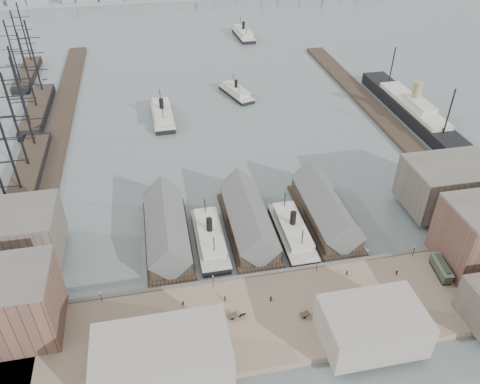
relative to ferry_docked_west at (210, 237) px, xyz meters
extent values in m
plane|color=slate|center=(13.00, -12.93, -2.44)|extent=(900.00, 900.00, 0.00)
cube|color=#836F58|center=(13.00, -32.93, -1.44)|extent=(180.00, 30.00, 2.00)
cube|color=#59544C|center=(13.00, -18.13, -1.29)|extent=(180.00, 1.20, 2.30)
cube|color=#2D231C|center=(-55.00, 87.07, -1.64)|extent=(10.00, 220.00, 1.60)
cube|color=#2D231C|center=(91.00, 77.07, -1.64)|extent=(10.00, 180.00, 1.60)
cube|color=#2D231C|center=(-13.00, 3.07, -1.84)|extent=(14.00, 42.00, 1.20)
cube|color=#2D231C|center=(-13.00, 4.07, 1.26)|extent=(12.00, 36.00, 5.00)
cube|color=#59595B|center=(-13.00, 4.07, 3.86)|extent=(12.60, 37.00, 12.60)
cube|color=#2D231C|center=(13.00, 3.07, -1.84)|extent=(14.00, 42.00, 1.20)
cube|color=#2D231C|center=(13.00, 4.07, 1.26)|extent=(12.00, 36.00, 5.00)
cube|color=#59595B|center=(13.00, 4.07, 3.86)|extent=(12.60, 37.00, 12.60)
cube|color=#2D231C|center=(39.00, 3.07, -1.84)|extent=(14.00, 42.00, 1.20)
cube|color=#2D231C|center=(39.00, 4.07, 1.26)|extent=(12.00, 36.00, 5.00)
cube|color=#59595B|center=(39.00, 4.07, 3.86)|extent=(12.60, 37.00, 12.60)
cube|color=#60564C|center=(-57.00, 5.07, 6.56)|extent=(26.00, 20.00, 14.00)
cube|color=#60564C|center=(81.00, 2.07, 7.06)|extent=(28.00, 20.00, 15.00)
cube|color=gray|center=(33.00, -44.93, 4.56)|extent=(24.00, 16.00, 10.00)
cube|color=gray|center=(-17.00, -44.93, 5.56)|extent=(30.00, 16.00, 12.00)
cylinder|color=black|center=(-32.00, -19.93, 1.36)|extent=(0.16, 0.16, 3.60)
sphere|color=beige|center=(-32.00, -19.93, 3.26)|extent=(0.44, 0.44, 0.44)
cylinder|color=black|center=(-2.00, -19.93, 1.36)|extent=(0.16, 0.16, 3.60)
sphere|color=beige|center=(-2.00, -19.93, 3.26)|extent=(0.44, 0.44, 0.44)
cylinder|color=black|center=(28.00, -19.93, 1.36)|extent=(0.16, 0.16, 3.60)
sphere|color=beige|center=(28.00, -19.93, 3.26)|extent=(0.44, 0.44, 0.44)
cylinder|color=black|center=(58.00, -19.93, 1.36)|extent=(0.16, 0.16, 3.60)
sphere|color=beige|center=(58.00, -19.93, 3.26)|extent=(0.44, 0.44, 0.44)
cube|color=gray|center=(-110.57, 317.07, 1.18)|extent=(14.71, 14.00, 7.23)
cube|color=black|center=(0.00, 0.00, -1.50)|extent=(8.32, 29.13, 1.87)
cube|color=beige|center=(0.00, 0.00, -0.15)|extent=(8.74, 29.13, 0.52)
cube|color=beige|center=(0.00, 0.00, 1.31)|extent=(6.76, 20.81, 2.29)
cube|color=beige|center=(0.00, 0.00, 2.76)|extent=(7.28, 22.89, 0.42)
cylinder|color=black|center=(0.00, 0.00, 5.05)|extent=(1.87, 1.87, 4.68)
cylinder|color=black|center=(0.00, 9.36, 4.85)|extent=(0.31, 0.31, 6.24)
cylinder|color=black|center=(0.00, -9.36, 4.85)|extent=(0.31, 0.31, 6.24)
cube|color=black|center=(26.00, -2.06, -1.50)|extent=(8.38, 29.33, 1.89)
cube|color=beige|center=(26.00, -2.06, -0.13)|extent=(8.80, 29.33, 0.52)
cube|color=beige|center=(26.00, -2.06, 1.33)|extent=(6.81, 20.95, 2.30)
cube|color=beige|center=(26.00, -2.06, 2.80)|extent=(7.33, 23.05, 0.42)
cylinder|color=black|center=(26.00, -2.06, 5.10)|extent=(1.89, 1.89, 4.71)
cylinder|color=black|center=(26.00, 7.37, 4.89)|extent=(0.31, 0.31, 6.29)
cylinder|color=black|center=(26.00, -11.48, 4.89)|extent=(0.31, 0.31, 6.29)
cube|color=black|center=(-8.94, 89.20, -1.45)|extent=(9.42, 30.85, 1.97)
cube|color=beige|center=(-8.94, 89.20, -0.03)|extent=(9.86, 30.86, 0.55)
cube|color=beige|center=(-8.94, 89.20, 1.51)|extent=(7.59, 22.06, 2.41)
cube|color=beige|center=(-8.94, 89.20, 3.04)|extent=(8.18, 24.26, 0.44)
cylinder|color=black|center=(-8.94, 89.20, 5.45)|extent=(1.97, 1.97, 4.93)
cylinder|color=black|center=(-8.94, 99.06, 5.23)|extent=(0.33, 0.33, 6.57)
cylinder|color=black|center=(-8.94, 79.34, 5.23)|extent=(0.33, 0.33, 6.57)
cube|color=black|center=(29.38, 108.38, -1.63)|extent=(14.60, 26.24, 1.62)
cube|color=beige|center=(29.38, 108.38, -0.46)|extent=(14.95, 26.35, 0.45)
cube|color=beige|center=(29.38, 108.38, 0.81)|extent=(11.11, 18.96, 1.98)
cube|color=beige|center=(29.38, 108.38, 2.07)|extent=(12.09, 20.81, 0.36)
cylinder|color=black|center=(29.38, 108.38, 4.05)|extent=(1.62, 1.62, 4.06)
cylinder|color=black|center=(29.38, 116.49, 3.87)|extent=(0.27, 0.27, 5.41)
cylinder|color=black|center=(29.38, 100.27, 3.87)|extent=(0.27, 0.27, 5.41)
cube|color=black|center=(52.46, 201.39, -1.45)|extent=(10.53, 31.22, 1.98)
cube|color=beige|center=(52.46, 201.39, -0.02)|extent=(10.96, 31.24, 0.55)
cube|color=beige|center=(52.46, 201.39, 1.52)|extent=(8.38, 22.35, 2.42)
cube|color=beige|center=(52.46, 201.39, 3.06)|extent=(9.05, 24.57, 0.44)
cylinder|color=black|center=(52.46, 201.39, 5.47)|extent=(1.98, 1.98, 4.94)
cylinder|color=black|center=(52.46, 211.27, 5.25)|extent=(0.33, 0.33, 6.59)
cylinder|color=black|center=(52.46, 191.50, 5.25)|extent=(0.33, 0.33, 6.59)
cube|color=black|center=(-61.57, 45.08, -0.47)|extent=(9.84, 67.76, 3.93)
cube|color=#2D231C|center=(-61.57, 45.08, 1.82)|extent=(9.29, 60.99, 0.66)
cylinder|color=black|center=(-61.57, 37.17, 19.42)|extent=(0.87, 0.87, 37.16)
cylinder|color=black|center=(-61.57, 52.98, 19.42)|extent=(0.87, 0.87, 37.16)
cylinder|color=black|center=(-61.57, 68.80, 19.42)|extent=(0.87, 0.87, 37.16)
cube|color=black|center=(-66.37, 106.73, -0.57)|extent=(9.33, 53.91, 3.73)
cube|color=#2D231C|center=(-66.37, 106.73, 1.60)|extent=(8.81, 48.52, 0.62)
cylinder|color=black|center=(-66.37, 87.86, 18.29)|extent=(0.83, 0.83, 35.25)
cylinder|color=black|center=(-66.37, 106.73, 18.29)|extent=(0.83, 0.83, 35.25)
cylinder|color=black|center=(-66.37, 125.59, 18.29)|extent=(0.83, 0.83, 35.25)
cube|color=black|center=(-78.69, 155.24, -0.71)|extent=(8.66, 48.11, 3.46)
cube|color=#2D231C|center=(-78.69, 155.24, 1.31)|extent=(8.18, 43.30, 0.58)
cylinder|color=black|center=(-78.69, 138.40, 16.80)|extent=(0.77, 0.77, 32.71)
cylinder|color=black|center=(-78.69, 155.24, 16.80)|extent=(0.77, 0.77, 32.71)
cylinder|color=black|center=(-78.69, 172.08, 16.80)|extent=(0.77, 0.77, 32.71)
cube|color=black|center=(105.00, 68.71, 0.30)|extent=(11.87, 86.75, 5.48)
cube|color=beige|center=(105.00, 68.71, 3.95)|extent=(10.04, 50.22, 1.83)
cube|color=beige|center=(105.00, 64.14, 6.24)|extent=(7.30, 18.26, 2.74)
cylinder|color=tan|center=(105.00, 68.71, 10.35)|extent=(4.02, 4.02, 9.13)
cube|color=black|center=(62.11, -27.94, -0.04)|extent=(3.54, 9.58, 0.79)
cube|color=#2E3627|center=(62.11, -27.94, 1.63)|extent=(3.71, 10.09, 2.56)
cube|color=#59595B|center=(62.11, -27.94, 3.06)|extent=(3.95, 10.50, 0.30)
imported|color=black|center=(-15.38, -29.02, 0.28)|extent=(1.72, 1.66, 1.44)
cube|color=#3F2D21|center=(-17.64, -30.31, 0.46)|extent=(3.00, 2.60, 0.25)
cylinder|color=black|center=(-17.29, -30.92, 0.11)|extent=(0.99, 0.62, 1.10)
cylinder|color=black|center=(-17.99, -29.70, 0.11)|extent=(0.99, 0.62, 1.10)
imported|color=black|center=(3.71, -32.31, 0.36)|extent=(1.99, 1.13, 1.59)
cube|color=#3F2D21|center=(1.14, -31.91, 0.46)|extent=(2.80, 1.88, 0.25)
cylinder|color=black|center=(1.03, -32.60, 0.11)|extent=(1.10, 0.25, 1.10)
cylinder|color=black|center=(1.25, -31.22, 0.11)|extent=(1.10, 0.25, 1.10)
imported|color=black|center=(22.02, -35.85, 0.32)|extent=(1.65, 1.80, 1.52)
cube|color=#3F2D21|center=(19.52, -35.15, 0.46)|extent=(2.91, 2.14, 0.25)
cylinder|color=black|center=(19.33, -35.82, 0.11)|extent=(1.08, 0.37, 1.10)
cylinder|color=black|center=(19.71, -34.47, 0.11)|extent=(1.08, 0.37, 1.10)
imported|color=black|center=(-31.93, -28.09, 0.42)|extent=(0.75, 0.77, 1.71)
imported|color=black|center=(-29.46, -33.11, 0.40)|extent=(1.01, 1.03, 1.67)
imported|color=black|center=(-10.92, -25.41, 0.39)|extent=(1.16, 0.79, 1.65)
imported|color=black|center=(-8.85, -40.79, 0.47)|extent=(1.10, 0.52, 1.83)
imported|color=black|center=(12.34, -28.20, 0.37)|extent=(0.87, 0.65, 1.62)
imported|color=black|center=(23.35, -34.57, 0.35)|extent=(0.70, 0.63, 1.58)
imported|color=black|center=(35.76, -23.31, 0.43)|extent=(0.93, 0.77, 1.74)
imported|color=black|center=(37.43, -40.26, 0.36)|extent=(1.15, 0.85, 1.60)
imported|color=black|center=(49.73, -26.02, 0.45)|extent=(1.10, 0.64, 1.77)
imported|color=black|center=(0.28, -25.75, 0.38)|extent=(0.67, 0.89, 1.64)
camera|label=1|loc=(-12.55, -109.93, 96.16)|focal=35.00mm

